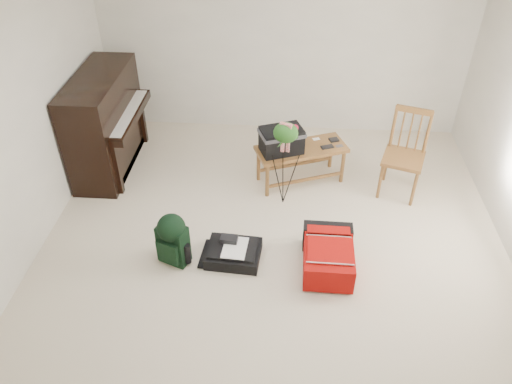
# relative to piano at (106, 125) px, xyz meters

# --- Properties ---
(floor) EXTENTS (5.00, 5.50, 0.01)m
(floor) POSITION_rel_piano_xyz_m (2.19, -1.60, -0.60)
(floor) COLOR beige
(floor) RESTS_ON ground
(ceiling) EXTENTS (5.00, 5.50, 0.01)m
(ceiling) POSITION_rel_piano_xyz_m (2.19, -1.60, 1.90)
(ceiling) COLOR white
(ceiling) RESTS_ON wall_back
(wall_back) EXTENTS (5.00, 0.04, 2.50)m
(wall_back) POSITION_rel_piano_xyz_m (2.19, 1.15, 0.65)
(wall_back) COLOR beige
(wall_back) RESTS_ON floor
(wall_left) EXTENTS (0.04, 5.50, 2.50)m
(wall_left) POSITION_rel_piano_xyz_m (-0.31, -1.60, 0.65)
(wall_left) COLOR beige
(wall_left) RESTS_ON floor
(piano) EXTENTS (0.71, 1.50, 1.25)m
(piano) POSITION_rel_piano_xyz_m (0.00, 0.00, 0.00)
(piano) COLOR black
(piano) RESTS_ON floor
(bench) EXTENTS (1.18, 0.81, 0.85)m
(bench) POSITION_rel_piano_xyz_m (2.29, -0.20, -0.00)
(bench) COLOR brown
(bench) RESTS_ON floor
(dining_chair) EXTENTS (0.58, 0.58, 1.07)m
(dining_chair) POSITION_rel_piano_xyz_m (3.67, -0.31, -0.08)
(dining_chair) COLOR brown
(dining_chair) RESTS_ON floor
(red_suitcase) EXTENTS (0.51, 0.74, 0.31)m
(red_suitcase) POSITION_rel_piano_xyz_m (2.76, -1.65, -0.43)
(red_suitcase) COLOR #BE0B08
(red_suitcase) RESTS_ON floor
(black_duffel) EXTENTS (0.58, 0.48, 0.23)m
(black_duffel) POSITION_rel_piano_xyz_m (1.78, -1.64, -0.52)
(black_duffel) COLOR black
(black_duffel) RESTS_ON floor
(green_backpack) EXTENTS (0.35, 0.32, 0.60)m
(green_backpack) POSITION_rel_piano_xyz_m (1.17, -1.72, -0.27)
(green_backpack) COLOR black
(green_backpack) RESTS_ON floor
(flower_stand) EXTENTS (0.45, 0.45, 1.12)m
(flower_stand) POSITION_rel_piano_xyz_m (2.27, -0.66, -0.05)
(flower_stand) COLOR black
(flower_stand) RESTS_ON floor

